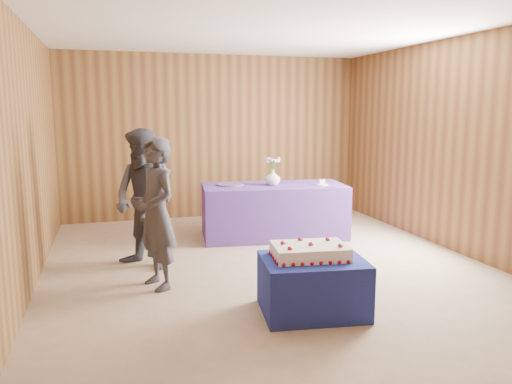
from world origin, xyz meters
name	(u,v)px	position (x,y,z in m)	size (l,w,h in m)	color
ground	(269,268)	(0.00, 0.00, 0.00)	(6.00, 6.00, 0.00)	tan
room_shell	(270,110)	(0.00, 0.00, 1.80)	(5.04, 6.04, 2.72)	brown
cake_table	(313,286)	(-0.02, -1.31, 0.25)	(0.90, 0.70, 0.50)	navy
serving_table	(274,211)	(0.51, 1.35, 0.38)	(2.00, 0.90, 0.75)	#513594
sheet_cake	(310,251)	(-0.04, -1.28, 0.56)	(0.73, 0.55, 0.16)	white
vase	(273,177)	(0.49, 1.35, 0.86)	(0.21, 0.21, 0.22)	white
flower_spray	(273,160)	(0.49, 1.35, 1.10)	(0.21, 0.21, 0.16)	#2C692A
platter	(230,184)	(-0.09, 1.51, 0.76)	(0.39, 0.39, 0.02)	#5F478E
plate	(322,185)	(1.15, 1.15, 0.76)	(0.18, 0.18, 0.01)	white
cake_slice	(322,182)	(1.15, 1.15, 0.80)	(0.09, 0.08, 0.09)	white
knife	(326,187)	(1.13, 0.94, 0.75)	(0.26, 0.02, 0.00)	#BBBCC0
guest_left	(157,214)	(-1.28, -0.26, 0.77)	(0.56, 0.37, 1.54)	#35343D
guest_right	(145,200)	(-1.34, 0.41, 0.80)	(0.78, 0.61, 1.60)	#383843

